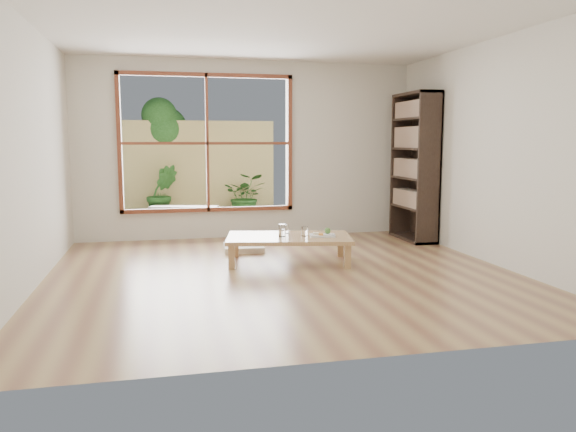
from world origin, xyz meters
name	(u,v)px	position (x,y,z in m)	size (l,w,h in m)	color
ground	(283,273)	(0.00, 0.00, 0.00)	(5.00, 5.00, 0.00)	#A78653
low_table	(289,239)	(0.19, 0.52, 0.28)	(1.58, 1.08, 0.32)	tan
floor_cushion	(244,248)	(-0.24, 1.36, 0.04)	(0.51, 0.51, 0.07)	white
bookshelf	(415,167)	(2.31, 1.66, 1.06)	(0.34, 0.95, 2.12)	#32241B
glass_tall	(282,230)	(0.10, 0.49, 0.39)	(0.08, 0.08, 0.15)	silver
glass_mid	(305,231)	(0.37, 0.48, 0.37)	(0.08, 0.08, 0.11)	silver
glass_short	(286,229)	(0.19, 0.71, 0.37)	(0.08, 0.08, 0.10)	silver
glass_small	(283,232)	(0.11, 0.54, 0.36)	(0.07, 0.07, 0.08)	silver
food_tray	(323,234)	(0.58, 0.43, 0.34)	(0.33, 0.27, 0.09)	white
deck	(203,227)	(-0.60, 3.56, 0.00)	(2.80, 2.00, 0.05)	#3C332C
garden_bench	(184,210)	(-0.92, 3.43, 0.31)	(1.14, 0.61, 0.35)	#32241B
bamboo_fence	(198,170)	(-0.60, 4.56, 0.90)	(2.80, 0.06, 1.80)	#DCCB71
shrub_right	(246,196)	(0.23, 4.25, 0.44)	(0.75, 0.65, 0.83)	#2C6425
shrub_left	(162,193)	(-1.26, 4.23, 0.52)	(0.55, 0.44, 1.00)	#2C6425
garden_tree	(159,131)	(-1.28, 4.86, 1.63)	(1.04, 0.85, 2.22)	#4C3D2D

